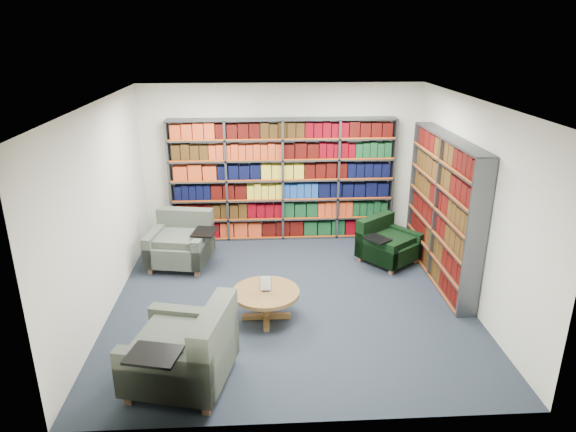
{
  "coord_description": "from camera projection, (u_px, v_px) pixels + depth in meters",
  "views": [
    {
      "loc": [
        -0.41,
        -6.56,
        3.67
      ],
      "look_at": [
        0.0,
        0.6,
        1.05
      ],
      "focal_mm": 32.0,
      "sensor_mm": 36.0,
      "label": 1
    }
  ],
  "objects": [
    {
      "name": "chair_green_right",
      "position": [
        385.0,
        244.0,
        8.55
      ],
      "size": [
        1.12,
        1.12,
        0.73
      ],
      "color": "black",
      "rests_on": "ground"
    },
    {
      "name": "bookshelf_back",
      "position": [
        282.0,
        180.0,
        9.25
      ],
      "size": [
        4.0,
        0.28,
        2.2
      ],
      "color": "#47494F",
      "rests_on": "ground"
    },
    {
      "name": "room_shell",
      "position": [
        291.0,
        207.0,
        6.95
      ],
      "size": [
        5.02,
        5.02,
        2.82
      ],
      "color": "black",
      "rests_on": "ground"
    },
    {
      "name": "chair_teal_front",
      "position": [
        189.0,
        354.0,
        5.52
      ],
      "size": [
        1.24,
        1.33,
        0.94
      ],
      "color": "#052132",
      "rests_on": "ground"
    },
    {
      "name": "chair_teal_left",
      "position": [
        182.0,
        243.0,
        8.47
      ],
      "size": [
        1.18,
        1.08,
        0.85
      ],
      "color": "#052132",
      "rests_on": "ground"
    },
    {
      "name": "bookshelf_right",
      "position": [
        443.0,
        210.0,
        7.74
      ],
      "size": [
        0.28,
        2.5,
        2.2
      ],
      "color": "#47494F",
      "rests_on": "ground"
    },
    {
      "name": "coffee_table",
      "position": [
        266.0,
        297.0,
        6.78
      ],
      "size": [
        0.9,
        0.9,
        0.63
      ],
      "color": "olive",
      "rests_on": "ground"
    }
  ]
}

